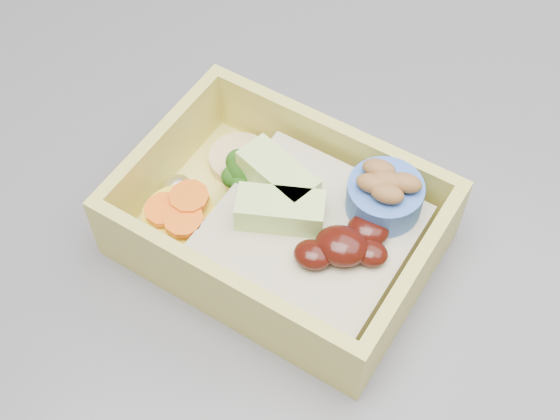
% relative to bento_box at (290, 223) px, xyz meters
% --- Properties ---
extents(bento_box, '(0.18, 0.15, 0.06)m').
position_rel_bento_box_xyz_m(bento_box, '(0.00, 0.00, 0.00)').
color(bento_box, '#D5CA58').
rests_on(bento_box, island).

